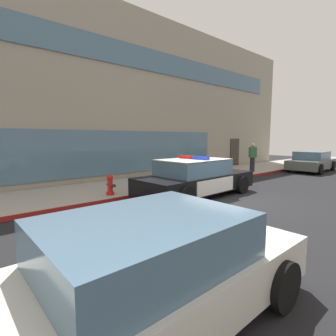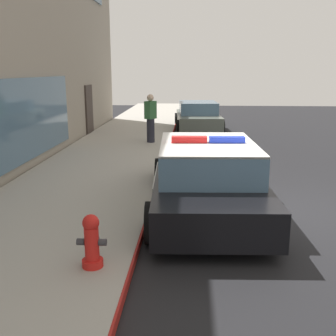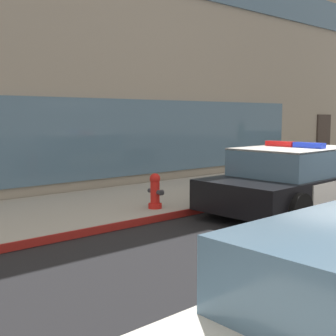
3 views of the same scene
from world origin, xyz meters
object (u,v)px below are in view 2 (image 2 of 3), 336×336
at_px(police_cruiser, 206,177).
at_px(pedestrian_on_sidewalk, 151,118).
at_px(fire_hydrant, 92,242).
at_px(car_down_street, 198,116).

xyz_separation_m(police_cruiser, pedestrian_on_sidewalk, (6.79, 1.77, 0.33)).
relative_size(police_cruiser, pedestrian_on_sidewalk, 2.87).
bearing_deg(police_cruiser, pedestrian_on_sidewalk, 12.24).
bearing_deg(pedestrian_on_sidewalk, fire_hydrant, 123.04).
distance_m(car_down_street, pedestrian_on_sidewalk, 4.53).
bearing_deg(car_down_street, pedestrian_on_sidewalk, 153.40).
bearing_deg(car_down_street, police_cruiser, 176.31).
relative_size(fire_hydrant, car_down_street, 0.17).
xyz_separation_m(fire_hydrant, car_down_street, (13.63, -1.56, 0.13)).
distance_m(police_cruiser, fire_hydrant, 3.12).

